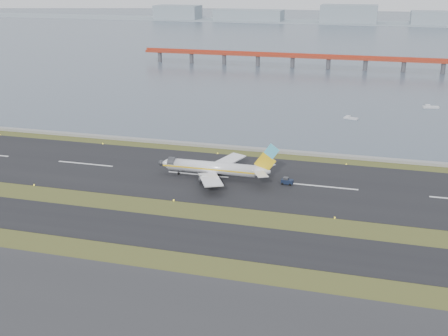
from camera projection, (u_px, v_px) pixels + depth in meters
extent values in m
plane|color=#334619|center=(164.00, 211.00, 151.86)|extent=(1000.00, 1000.00, 0.00)
cube|color=#2E2E30|center=(54.00, 329.00, 101.81)|extent=(1000.00, 50.00, 0.10)
cube|color=black|center=(147.00, 230.00, 140.93)|extent=(1000.00, 18.00, 0.10)
cube|color=black|center=(198.00, 175.00, 179.14)|extent=(1000.00, 45.00, 0.10)
cube|color=gray|center=(223.00, 147.00, 206.28)|extent=(1000.00, 2.50, 1.00)
cube|color=#434E5F|center=(328.00, 36.00, 570.34)|extent=(1400.00, 800.00, 1.30)
cube|color=#A3311C|center=(329.00, 58.00, 371.80)|extent=(260.00, 5.00, 1.60)
cube|color=#A3311C|center=(329.00, 55.00, 371.30)|extent=(260.00, 0.40, 1.40)
cylinder|color=#4C4C51|center=(192.00, 59.00, 397.37)|extent=(2.80, 2.80, 7.00)
cylinder|color=#4C4C51|center=(328.00, 64.00, 373.28)|extent=(2.80, 2.80, 7.00)
cube|color=#8997A1|center=(340.00, 23.00, 715.90)|extent=(1400.00, 80.00, 1.00)
cube|color=#8997A1|center=(178.00, 12.00, 768.13)|extent=(60.00, 35.00, 18.00)
cube|color=#8997A1|center=(249.00, 15.00, 743.69)|extent=(90.00, 35.00, 14.00)
cube|color=#8997A1|center=(349.00, 14.00, 709.75)|extent=(70.00, 35.00, 22.00)
cylinder|color=white|center=(211.00, 168.00, 175.23)|extent=(28.00, 3.80, 3.80)
cone|color=white|center=(165.00, 163.00, 179.15)|extent=(3.20, 3.80, 3.80)
cone|color=white|center=(262.00, 171.00, 171.07)|extent=(5.00, 3.80, 3.80)
cube|color=yellow|center=(210.00, 169.00, 173.48)|extent=(31.00, 0.06, 0.45)
cube|color=yellow|center=(213.00, 166.00, 176.98)|extent=(31.00, 0.06, 0.45)
cube|color=white|center=(210.00, 179.00, 167.18)|extent=(11.31, 15.89, 1.66)
cube|color=white|center=(225.00, 162.00, 182.64)|extent=(11.31, 15.89, 1.66)
cylinder|color=#37373C|center=(207.00, 180.00, 170.28)|extent=(4.20, 2.10, 2.10)
cylinder|color=#37373C|center=(218.00, 167.00, 181.19)|extent=(4.20, 2.10, 2.10)
cube|color=yellow|center=(265.00, 162.00, 169.91)|extent=(6.80, 0.35, 6.85)
cube|color=#54CDF0|center=(272.00, 151.00, 168.21)|extent=(4.85, 0.37, 4.90)
cube|color=white|center=(261.00, 174.00, 167.37)|extent=(5.64, 6.80, 0.22)
cube|color=white|center=(266.00, 166.00, 174.28)|extent=(5.64, 6.80, 0.22)
cylinder|color=black|center=(179.00, 173.00, 179.00)|extent=(0.80, 0.28, 0.80)
cylinder|color=black|center=(214.00, 180.00, 173.28)|extent=(1.00, 0.38, 1.00)
cylinder|color=black|center=(219.00, 174.00, 178.38)|extent=(1.00, 0.38, 1.00)
cube|color=#121B31|center=(287.00, 181.00, 170.68)|extent=(3.68, 2.33, 1.31)
cube|color=#37373C|center=(286.00, 179.00, 170.54)|extent=(1.69, 1.79, 0.76)
cylinder|color=black|center=(282.00, 184.00, 170.53)|extent=(0.79, 0.41, 0.76)
cylinder|color=black|center=(284.00, 182.00, 172.06)|extent=(0.79, 0.41, 0.76)
cylinder|color=black|center=(290.00, 185.00, 169.70)|extent=(0.79, 0.41, 0.76)
cylinder|color=black|center=(292.00, 183.00, 171.23)|extent=(0.79, 0.41, 0.76)
cube|color=silver|center=(351.00, 118.00, 246.74)|extent=(6.39, 3.50, 0.78)
cube|color=silver|center=(348.00, 116.00, 247.15)|extent=(2.06, 1.82, 0.78)
cube|color=silver|center=(431.00, 107.00, 266.73)|extent=(7.56, 3.56, 0.93)
cube|color=silver|center=(428.00, 105.00, 266.58)|extent=(2.34, 2.01, 0.93)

